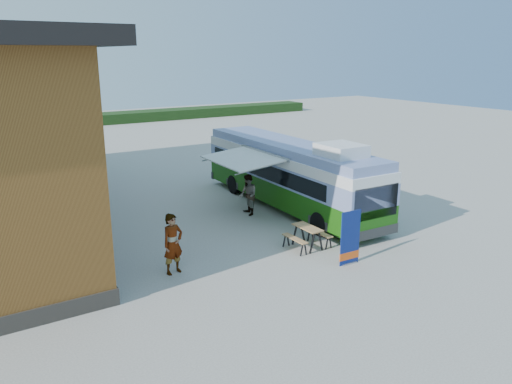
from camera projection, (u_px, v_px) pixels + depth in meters
ground at (302, 256)px, 17.37m from camera, size 100.00×100.00×0.00m
hedge at (142, 116)px, 52.31m from camera, size 40.00×3.00×1.00m
bus at (289, 172)px, 22.53m from camera, size 2.70×11.32×3.46m
awning at (246, 157)px, 21.48m from camera, size 2.51×3.97×0.49m
banner at (350, 243)px, 16.54m from camera, size 0.81×0.20×1.87m
picnic_table at (308, 232)px, 18.00m from camera, size 1.40×1.25×0.80m
person_a at (173, 244)px, 15.81m from camera, size 0.81×0.63×1.99m
person_b at (248, 195)px, 21.64m from camera, size 0.83×0.98×1.79m
slurry_tanker at (28, 145)px, 30.20m from camera, size 2.37×6.89×2.55m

